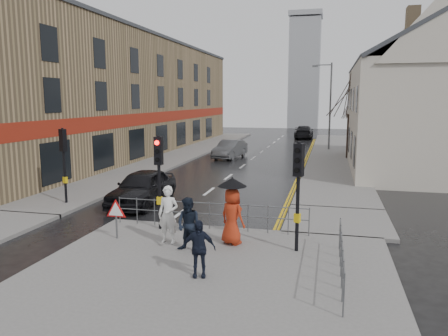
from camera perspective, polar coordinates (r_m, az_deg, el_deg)
The scene contains 24 objects.
ground at distance 16.14m, azimuth -9.24°, elevation -8.44°, with size 120.00×120.00×0.00m, color black.
near_pavement at distance 12.06m, azimuth -2.34°, elevation -14.10°, with size 10.00×9.00×0.14m, color #605E5B.
left_pavement at distance 39.52m, azimuth -4.99°, elevation 2.05°, with size 4.00×44.00×0.14m, color #605E5B.
right_pavement at distance 39.44m, azimuth 14.20°, elevation 1.80°, with size 4.00×40.00×0.14m, color #605E5B.
pavement_bridge_right at distance 17.80m, azimuth 14.62°, elevation -6.73°, with size 4.00×4.20×0.14m, color #605E5B.
building_left_terrace at distance 40.43m, azimuth -13.05°, elevation 9.01°, with size 8.00×42.00×10.00m, color #947955.
building_right_cream at distance 32.70m, azimuth 24.37°, elevation 8.14°, with size 9.00×16.40×10.10m.
church_tower at distance 76.41m, azimuth 10.46°, elevation 11.96°, with size 5.00×5.00×18.00m, color #96999E.
traffic_signal_near_left at distance 15.69m, azimuth -8.51°, elevation 0.30°, with size 0.28×0.27×3.40m.
traffic_signal_near_right at distance 13.39m, azimuth 9.67°, elevation -1.21°, with size 0.34×0.33×3.40m.
traffic_signal_far_left at distance 20.84m, azimuth -20.21°, elevation 1.97°, with size 0.34×0.33×3.40m.
guard_railing_front at distance 15.82m, azimuth -1.92°, elevation -5.44°, with size 7.14×0.04×1.00m.
guard_railing_side at distance 12.08m, azimuth 15.13°, elevation -10.44°, with size 0.04×4.54×1.00m.
warning_sign at distance 15.14m, azimuth -13.93°, elevation -5.66°, with size 0.80×0.07×1.35m.
street_lamp at distance 42.16m, azimuth 13.48°, elevation 8.59°, with size 1.83×0.25×8.00m.
tree_near at distance 36.19m, azimuth 16.14°, elevation 9.15°, with size 2.40×2.40×6.58m.
tree_far at distance 44.20m, azimuth 16.34°, elevation 8.11°, with size 2.40×2.40×5.64m.
pedestrian_a at distance 14.39m, azimuth -7.29°, elevation -6.05°, with size 0.69×0.45×1.89m, color white.
pedestrian_b at distance 13.52m, azimuth -4.61°, elevation -7.42°, with size 0.82×0.64×1.69m, color black.
pedestrian_with_umbrella at distance 14.11m, azimuth 1.07°, elevation -5.39°, with size 1.07×0.96×2.18m.
pedestrian_d at distance 11.70m, azimuth -3.35°, elevation -10.45°, with size 0.90×0.37×1.54m, color black.
car_parked at distance 20.36m, azimuth -10.64°, elevation -2.52°, with size 1.89×4.69×1.60m, color black.
car_mid at distance 35.95m, azimuth 0.77°, elevation 2.48°, with size 1.57×4.50×1.48m, color #3F4144.
car_far at distance 55.04m, azimuth 10.40°, elevation 4.63°, with size 2.22×5.46×1.58m, color black.
Camera 1 is at (6.09, -14.16, 4.79)m, focal length 35.00 mm.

